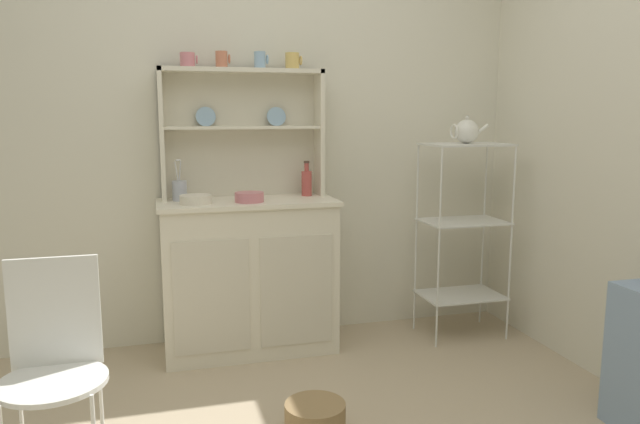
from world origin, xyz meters
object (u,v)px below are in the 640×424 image
Objects in this scene: hutch_shelf_unit at (242,124)px; floor_basket at (315,420)px; jam_bottle at (307,182)px; bowl_mixing_large at (196,200)px; cup_rose_0 at (188,60)px; bakers_rack at (463,219)px; porcelain_teapot at (467,131)px; hutch_cabinet at (249,274)px; wire_chair at (54,357)px; utensil_jar at (180,190)px.

hutch_shelf_unit is 3.55× the size of floor_basket.
floor_basket is 1.43m from jam_bottle.
bowl_mixing_large is 0.83× the size of jam_bottle.
cup_rose_0 is (-0.29, -0.04, 0.34)m from hutch_shelf_unit.
bakers_rack is 12.52× the size of cup_rose_0.
porcelain_teapot is (1.16, 0.92, 1.17)m from floor_basket.
hutch_cabinet is 1.07× the size of hutch_shelf_unit.
jam_bottle reaches higher than wire_chair.
hutch_shelf_unit reaches higher than bowl_mixing_large.
floor_basket is (-1.17, -0.92, -0.64)m from bakers_rack.
jam_bottle is (0.25, 1.11, 0.88)m from floor_basket.
wire_chair is 4.19× the size of jam_bottle.
porcelain_teapot is at bearing -11.63° from jam_bottle.
floor_basket is 2.75× the size of cup_rose_0.
bakers_rack is 1.83m from cup_rose_0.
wire_chair is 2.48m from porcelain_teapot.
floor_basket is 1.12× the size of utensil_jar.
hutch_cabinet is 4.28× the size of utensil_jar.
hutch_shelf_unit is 1.75m from wire_chair.
utensil_jar is (-0.08, 0.15, 0.03)m from bowl_mixing_large.
hutch_shelf_unit is 1.31m from porcelain_teapot.
hutch_shelf_unit is 0.52m from utensil_jar.
hutch_shelf_unit is 5.43× the size of bowl_mixing_large.
porcelain_teapot is at bearing -6.27° from utensil_jar.
wire_chair is 3.71× the size of utensil_jar.
utensil_jar is at bearing 68.39° from wire_chair.
floor_basket is at bearing -83.58° from hutch_cabinet.
hutch_cabinet is 1.22m from cup_rose_0.
bowl_mixing_large is 0.73× the size of porcelain_teapot.
porcelain_teapot reaches higher than wire_chair.
bakers_rack is at bearing 38.29° from floor_basket.
cup_rose_0 is 0.46× the size of jam_bottle.
cup_rose_0 is (-0.29, 0.12, 1.18)m from hutch_cabinet.
cup_rose_0 is 0.76m from bowl_mixing_large.
bakers_rack reaches higher than hutch_cabinet.
porcelain_teapot is at bearing 38.33° from floor_basket.
hutch_shelf_unit is 0.45m from cup_rose_0.
floor_basket is at bearing -141.67° from porcelain_teapot.
bakers_rack reaches higher than wire_chair.
porcelain_teapot is (1.56, -0.03, 0.35)m from bowl_mixing_large.
hutch_cabinet is at bearing -22.84° from cup_rose_0.
hutch_shelf_unit is at bearing 168.27° from bakers_rack.
hutch_cabinet is 0.61m from utensil_jar.
porcelain_teapot is (1.28, -0.27, -0.05)m from hutch_shelf_unit.
bowl_mixing_large reaches higher than wire_chair.
utensil_jar is (-0.72, -0.01, -0.02)m from jam_bottle.
wire_chair is at bearing -113.66° from cup_rose_0.
cup_rose_0 is at bearing 157.16° from hutch_cabinet.
hutch_cabinet is 10.50× the size of cup_rose_0.
utensil_jar is (0.49, 1.24, 0.41)m from wire_chair.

